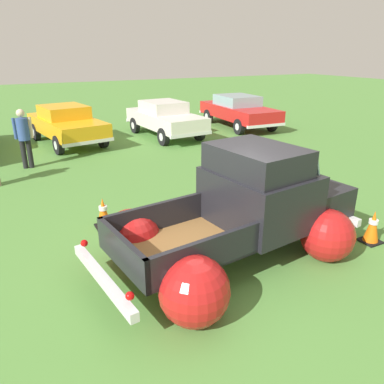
% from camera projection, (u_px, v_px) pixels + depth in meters
% --- Properties ---
extents(ground_plane, '(80.00, 80.00, 0.00)m').
position_uv_depth(ground_plane, '(228.00, 259.00, 6.45)').
color(ground_plane, '#548C3D').
extents(vintage_pickup_truck, '(4.82, 3.22, 1.96)m').
position_uv_depth(vintage_pickup_truck, '(247.00, 214.00, 6.39)').
color(vintage_pickup_truck, black).
rests_on(vintage_pickup_truck, ground).
extents(show_car_1, '(2.50, 4.52, 1.43)m').
position_uv_depth(show_car_1, '(66.00, 123.00, 14.15)').
color(show_car_1, black).
rests_on(show_car_1, ground).
extents(show_car_2, '(2.08, 4.33, 1.43)m').
position_uv_depth(show_car_2, '(165.00, 118.00, 15.36)').
color(show_car_2, black).
rests_on(show_car_2, ground).
extents(show_car_3, '(2.09, 4.68, 1.43)m').
position_uv_depth(show_car_3, '(238.00, 110.00, 17.30)').
color(show_car_3, black).
rests_on(show_car_3, ground).
extents(spectator_0, '(0.54, 0.37, 1.78)m').
position_uv_depth(spectator_0, '(24.00, 135.00, 11.09)').
color(spectator_0, black).
rests_on(spectator_0, ground).
extents(lane_cone_0, '(0.36, 0.36, 0.63)m').
position_uv_depth(lane_cone_0, '(103.00, 213.00, 7.52)').
color(lane_cone_0, black).
rests_on(lane_cone_0, ground).
extents(lane_cone_1, '(0.36, 0.36, 0.63)m').
position_uv_depth(lane_cone_1, '(373.00, 227.00, 6.93)').
color(lane_cone_1, black).
rests_on(lane_cone_1, ground).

